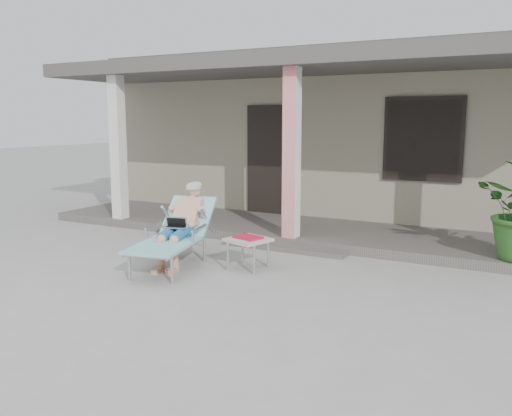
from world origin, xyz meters
The scene contains 7 objects.
ground centered at (0.00, 0.00, 0.00)m, with size 60.00×60.00×0.00m, color #9E9E99.
house centered at (0.00, 6.50, 1.67)m, with size 10.40×5.40×3.30m.
porch_deck centered at (0.00, 3.00, 0.07)m, with size 10.00×2.00×0.15m, color #605B56.
porch_overhang centered at (0.00, 2.95, 2.79)m, with size 10.00×2.30×2.85m.
porch_step centered at (0.00, 1.85, 0.04)m, with size 2.00×0.30×0.07m, color #605B56.
lounger centered at (-0.91, 0.42, 0.71)m, with size 1.03×1.84×1.15m.
side_table centered at (0.05, 0.68, 0.38)m, with size 0.62×0.62×0.45m.
Camera 1 is at (3.45, -5.46, 1.98)m, focal length 38.00 mm.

